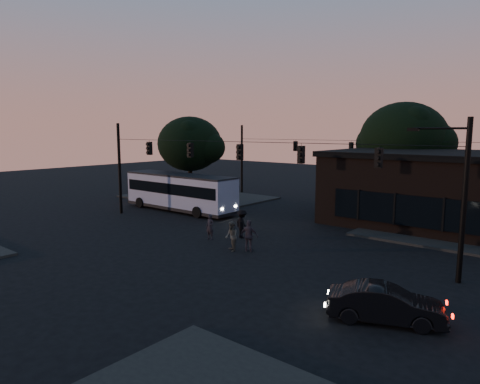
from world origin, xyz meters
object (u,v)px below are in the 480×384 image
Objects in this scene: pedestrian_b at (232,236)px; car at (386,304)px; pedestrian_a at (210,227)px; bus at (180,190)px; pedestrian_c at (249,236)px; pedestrian_d at (242,224)px; building at (442,189)px.

car is at bearing 16.59° from pedestrian_b.
pedestrian_a reaches higher than car.
pedestrian_b is (11.64, -6.65, -0.92)m from bus.
pedestrian_c is at bearing -12.25° from pedestrian_a.
car is 2.38× the size of pedestrian_b.
pedestrian_c is (3.66, -0.59, 0.10)m from pedestrian_a.
pedestrian_a is (8.84, -5.51, -0.98)m from bus.
pedestrian_c is (12.50, -6.10, -0.87)m from bus.
pedestrian_d is (10.18, -3.91, -0.86)m from bus.
bus is at bearing 145.00° from pedestrian_a.
pedestrian_a is at bearing -26.60° from pedestrian_c.
building is 9.49× the size of pedestrian_a.
pedestrian_d is at bearing -126.59° from building.
pedestrian_c is 3.19m from pedestrian_d.
pedestrian_c is at bearing -114.86° from building.
car is 2.25× the size of pedestrian_c.
building reaches higher than pedestrian_a.
pedestrian_d reaches higher than pedestrian_b.
bus is 2.76× the size of car.
pedestrian_d is (-2.32, 2.19, 0.02)m from pedestrian_c.
pedestrian_c reaches higher than pedestrian_b.
bus is at bearing -157.16° from building.
pedestrian_b is (-10.35, 3.45, 0.19)m from car.
building reaches higher than pedestrian_d.
bus reaches higher than pedestrian_a.
pedestrian_b reaches higher than car.
pedestrian_c reaches higher than pedestrian_a.
pedestrian_b is at bearing 137.26° from pedestrian_d.
pedestrian_d is at bearing 153.07° from pedestrian_b.
pedestrian_d reaches higher than car.
pedestrian_d is (-1.46, 2.73, 0.07)m from pedestrian_b.
pedestrian_b is at bearing 49.00° from car.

